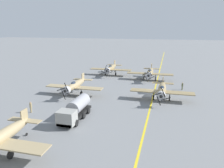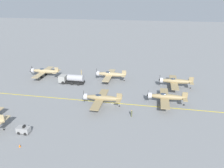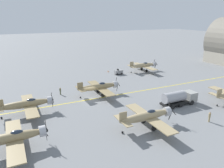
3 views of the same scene
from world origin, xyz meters
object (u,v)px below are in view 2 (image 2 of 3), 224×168
object	(u,v)px
airplane_far_right	(44,71)
airplane_near_center	(166,97)
fuel_tanker	(72,79)
traffic_cone	(20,146)
ground_crew_walking	(132,113)
tow_tractor	(23,130)
airplane_mid_center	(101,98)
airplane_mid_right	(110,74)
ground_crew_inspecting	(81,72)
airplane_near_right	(175,81)

from	to	relation	value
airplane_far_right	airplane_near_center	bearing A→B (deg)	-89.90
fuel_tanker	traffic_cone	bearing A→B (deg)	-177.03
ground_crew_walking	traffic_cone	xyz separation A→B (m)	(-14.61, 19.01, -0.67)
tow_tractor	airplane_far_right	bearing A→B (deg)	19.64
fuel_tanker	ground_crew_walking	size ratio (longest dim) A/B	4.61
airplane_mid_center	fuel_tanker	world-z (taller)	airplane_mid_center
airplane_mid_right	fuel_tanker	bearing A→B (deg)	129.91
fuel_tanker	ground_crew_inspecting	size ratio (longest dim) A/B	4.32
tow_tractor	ground_crew_walking	size ratio (longest dim) A/B	1.50
airplane_mid_center	ground_crew_inspecting	xyz separation A→B (m)	(20.67, 12.09, -1.00)
airplane_near_right	fuel_tanker	size ratio (longest dim) A/B	1.50
airplane_far_right	fuel_tanker	distance (m)	11.88
airplane_near_center	fuel_tanker	size ratio (longest dim) A/B	1.50
airplane_near_right	fuel_tanker	xyz separation A→B (m)	(-2.72, 31.59, -0.50)
airplane_far_right	airplane_mid_center	bearing A→B (deg)	-106.76
airplane_near_right	tow_tractor	xyz separation A→B (m)	(-29.90, 31.65, -1.22)
airplane_mid_right	ground_crew_inspecting	size ratio (longest dim) A/B	6.48
ground_crew_inspecting	traffic_cone	xyz separation A→B (m)	(-39.50, -1.13, -0.74)
airplane_mid_right	airplane_mid_center	size ratio (longest dim) A/B	1.00
airplane_mid_center	traffic_cone	xyz separation A→B (m)	(-18.83, 10.96, -1.74)
airplane_mid_right	tow_tractor	size ratio (longest dim) A/B	4.62
airplane_mid_right	airplane_near_right	size ratio (longest dim) A/B	1.00
airplane_near_center	airplane_near_right	bearing A→B (deg)	-10.07
airplane_mid_right	airplane_near_center	distance (m)	22.07
airplane_mid_right	ground_crew_walking	size ratio (longest dim) A/B	6.92
airplane_near_center	ground_crew_inspecting	world-z (taller)	airplane_near_center
tow_tractor	airplane_mid_center	bearing A→B (deg)	-40.76
fuel_tanker	traffic_cone	size ratio (longest dim) A/B	14.55
airplane_near_right	tow_tractor	size ratio (longest dim) A/B	4.62
airplane_near_right	fuel_tanker	world-z (taller)	airplane_near_right
airplane_mid_right	airplane_near_right	distance (m)	20.36
airplane_mid_center	airplane_near_right	xyz separation A→B (m)	(15.22, -19.00, 0.00)
fuel_tanker	ground_crew_walking	xyz separation A→B (m)	(-16.71, -20.64, -0.56)
ground_crew_walking	airplane_mid_right	bearing A→B (deg)	23.04
airplane_mid_right	airplane_mid_center	bearing A→B (deg)	-160.22
airplane_near_right	airplane_mid_right	bearing A→B (deg)	70.72
airplane_near_right	ground_crew_inspecting	bearing A→B (deg)	67.44
ground_crew_walking	airplane_mid_center	bearing A→B (deg)	62.37
tow_tractor	fuel_tanker	bearing A→B (deg)	-0.13
airplane_near_center	ground_crew_inspecting	xyz separation A→B (m)	(16.99, 28.01, -1.00)
airplane_mid_center	fuel_tanker	size ratio (longest dim) A/B	1.50
traffic_cone	airplane_mid_right	bearing A→B (deg)	-14.98
airplane_mid_right	airplane_far_right	bearing A→B (deg)	108.59
airplane_mid_center	tow_tractor	xyz separation A→B (m)	(-14.67, 12.65, -1.22)
traffic_cone	airplane_far_right	bearing A→B (deg)	19.93
airplane_mid_right	airplane_near_right	world-z (taller)	airplane_mid_right
ground_crew_inspecting	traffic_cone	world-z (taller)	ground_crew_inspecting
airplane_mid_right	traffic_cone	size ratio (longest dim) A/B	21.82
airplane_mid_right	traffic_cone	bearing A→B (deg)	-179.17
ground_crew_inspecting	ground_crew_walking	bearing A→B (deg)	-141.01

